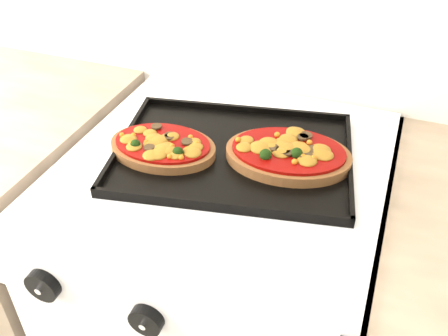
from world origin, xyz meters
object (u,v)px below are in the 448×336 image
at_px(stove, 225,313).
at_px(pizza_right, 288,153).
at_px(baking_tray, 233,152).
at_px(pizza_left, 163,145).

relative_size(stove, pizza_right, 3.98).
bearing_deg(baking_tray, pizza_right, -3.48).
distance_m(stove, pizza_right, 0.49).
distance_m(pizza_left, pizza_right, 0.23).
bearing_deg(pizza_left, pizza_right, 13.93).
distance_m(stove, pizza_left, 0.49).
bearing_deg(stove, pizza_left, -167.02).
xyz_separation_m(stove, baking_tray, (0.01, 0.02, 0.47)).
distance_m(baking_tray, pizza_right, 0.10).
bearing_deg(stove, baking_tray, 58.86).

